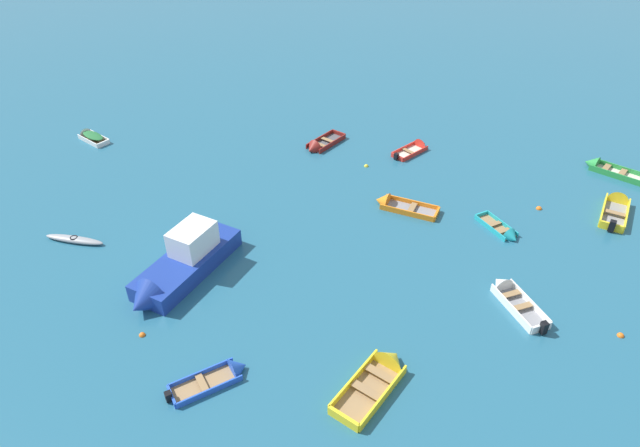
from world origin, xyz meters
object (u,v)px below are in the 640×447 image
at_px(kayak_grey_far_left, 74,239).
at_px(mooring_buoy_midfield, 366,166).
at_px(rowboat_maroon_midfield_left, 318,146).
at_px(motor_launch_deep_blue_midfield_right, 181,265).
at_px(rowboat_white_center, 510,295).
at_px(rowboat_red_near_left, 417,148).
at_px(mooring_buoy_between_boats_left, 620,336).
at_px(rowboat_turquoise_back_row_left, 506,233).
at_px(mooring_buoy_outer_edge, 539,209).
at_px(rowboat_green_near_right, 604,168).
at_px(rowboat_blue_near_camera, 225,374).
at_px(rowboat_yellow_far_back, 616,206).
at_px(rowboat_white_back_row_right, 90,136).
at_px(rowboat_orange_outer_right, 392,204).
at_px(mooring_buoy_near_foreground, 142,335).
at_px(rowboat_yellow_foreground_center, 382,371).

xyz_separation_m(kayak_grey_far_left, mooring_buoy_midfield, (15.76, 8.82, -0.15)).
relative_size(rowboat_maroon_midfield_left, motor_launch_deep_blue_midfield_right, 0.49).
bearing_deg(rowboat_white_center, rowboat_red_near_left, 101.51).
bearing_deg(mooring_buoy_between_boats_left, rowboat_white_center, 153.11).
relative_size(rowboat_maroon_midfield_left, rowboat_turquoise_back_row_left, 1.20).
bearing_deg(mooring_buoy_outer_edge, rowboat_green_near_right, 41.12).
xyz_separation_m(rowboat_blue_near_camera, rowboat_green_near_right, (21.38, 17.51, 0.04)).
height_order(rowboat_maroon_midfield_left, rowboat_yellow_far_back, rowboat_yellow_far_back).
xyz_separation_m(rowboat_white_back_row_right, mooring_buoy_outer_edge, (29.45, -7.44, -0.24)).
xyz_separation_m(motor_launch_deep_blue_midfield_right, rowboat_white_back_row_right, (-10.22, 14.28, -0.48)).
distance_m(rowboat_blue_near_camera, rowboat_maroon_midfield_left, 19.79).
bearing_deg(rowboat_white_center, kayak_grey_far_left, 171.56).
xyz_separation_m(rowboat_turquoise_back_row_left, mooring_buoy_between_boats_left, (3.39, -7.16, -0.13)).
relative_size(rowboat_maroon_midfield_left, mooring_buoy_between_boats_left, 11.42).
relative_size(rowboat_turquoise_back_row_left, rowboat_white_back_row_right, 1.04).
distance_m(rowboat_white_back_row_right, mooring_buoy_midfield, 19.74).
bearing_deg(rowboat_turquoise_back_row_left, mooring_buoy_outer_edge, 46.49).
bearing_deg(mooring_buoy_midfield, kayak_grey_far_left, -150.76).
bearing_deg(rowboat_white_center, mooring_buoy_between_boats_left, -26.89).
relative_size(rowboat_yellow_far_back, mooring_buoy_midfield, 13.30).
xyz_separation_m(motor_launch_deep_blue_midfield_right, kayak_grey_far_left, (-6.47, 2.49, -0.57)).
bearing_deg(rowboat_white_back_row_right, rowboat_turquoise_back_row_left, -20.57).
relative_size(motor_launch_deep_blue_midfield_right, rowboat_orange_outer_right, 1.83).
xyz_separation_m(rowboat_white_back_row_right, mooring_buoy_midfield, (19.51, -2.97, -0.24)).
bearing_deg(mooring_buoy_outer_edge, rowboat_white_back_row_right, 165.82).
relative_size(rowboat_maroon_midfield_left, rowboat_green_near_right, 0.91).
bearing_deg(mooring_buoy_midfield, rowboat_yellow_far_back, -16.43).
distance_m(rowboat_maroon_midfield_left, motor_launch_deep_blue_midfield_right, 14.89).
bearing_deg(rowboat_red_near_left, rowboat_white_center, -78.49).
bearing_deg(rowboat_white_back_row_right, mooring_buoy_outer_edge, -14.18).
relative_size(kayak_grey_far_left, rowboat_yellow_far_back, 0.88).
relative_size(rowboat_green_near_right, rowboat_turquoise_back_row_left, 1.31).
relative_size(rowboat_turquoise_back_row_left, mooring_buoy_near_foreground, 10.24).
bearing_deg(rowboat_orange_outer_right, rowboat_yellow_far_back, 1.59).
bearing_deg(motor_launch_deep_blue_midfield_right, rowboat_red_near_left, 47.19).
bearing_deg(mooring_buoy_near_foreground, rowboat_green_near_right, 31.35).
bearing_deg(rowboat_maroon_midfield_left, rowboat_blue_near_camera, -98.02).
bearing_deg(rowboat_yellow_foreground_center, mooring_buoy_between_boats_left, 13.86).
bearing_deg(kayak_grey_far_left, mooring_buoy_between_boats_left, -11.66).
xyz_separation_m(motor_launch_deep_blue_midfield_right, mooring_buoy_between_boats_left, (20.09, -2.99, -0.72)).
height_order(rowboat_white_center, rowboat_blue_near_camera, rowboat_white_center).
xyz_separation_m(rowboat_red_near_left, mooring_buoy_outer_edge, (6.42, -6.98, -0.14)).
bearing_deg(rowboat_white_back_row_right, kayak_grey_far_left, -72.35).
distance_m(rowboat_turquoise_back_row_left, mooring_buoy_midfield, 10.29).
relative_size(rowboat_blue_near_camera, rowboat_red_near_left, 1.14).
height_order(rowboat_white_center, rowboat_white_back_row_right, rowboat_white_center).
bearing_deg(rowboat_yellow_foreground_center, mooring_buoy_outer_edge, 52.19).
xyz_separation_m(rowboat_blue_near_camera, mooring_buoy_near_foreground, (-4.03, 2.03, -0.14)).
distance_m(rowboat_white_center, kayak_grey_far_left, 22.50).
height_order(kayak_grey_far_left, rowboat_white_back_row_right, rowboat_white_back_row_right).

